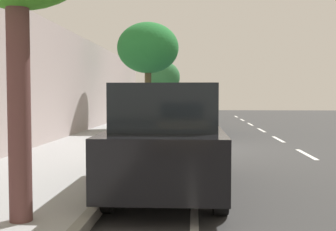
% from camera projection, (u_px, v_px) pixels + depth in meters
% --- Properties ---
extents(ground, '(67.28, 67.28, 0.00)m').
position_uv_depth(ground, '(203.00, 149.00, 13.73)').
color(ground, '#343434').
extents(sidewalk, '(3.41, 42.05, 0.17)m').
position_uv_depth(sidewalk, '(98.00, 145.00, 13.95)').
color(sidewalk, '#9A9A9C').
rests_on(sidewalk, ground).
extents(curb_edge, '(0.16, 42.05, 0.17)m').
position_uv_depth(curb_edge, '(151.00, 146.00, 13.84)').
color(curb_edge, gray).
rests_on(curb_edge, ground).
extents(lane_stripe_centre, '(0.14, 40.00, 0.01)m').
position_uv_depth(lane_stripe_centre, '(290.00, 146.00, 14.55)').
color(lane_stripe_centre, white).
rests_on(lane_stripe_centre, ground).
extents(lane_stripe_bike_edge, '(0.12, 42.05, 0.01)m').
position_uv_depth(lane_stripe_bike_edge, '(194.00, 149.00, 13.75)').
color(lane_stripe_bike_edge, white).
rests_on(lane_stripe_bike_edge, ground).
extents(building_facade, '(0.50, 42.05, 4.34)m').
position_uv_depth(building_facade, '(41.00, 84.00, 13.97)').
color(building_facade, '#A99997').
rests_on(building_facade, ground).
extents(parked_sedan_white_nearest, '(1.90, 4.43, 1.52)m').
position_uv_depth(parked_sedan_white_nearest, '(190.00, 110.00, 28.31)').
color(parked_sedan_white_nearest, white).
rests_on(parked_sedan_white_nearest, ground).
extents(parked_pickup_dark_blue_second, '(2.12, 5.35, 1.95)m').
position_uv_depth(parked_pickup_dark_blue_second, '(186.00, 114.00, 18.99)').
color(parked_pickup_dark_blue_second, navy).
rests_on(parked_pickup_dark_blue_second, ground).
extents(parked_suv_black_mid, '(2.00, 4.72, 1.99)m').
position_uv_depth(parked_suv_black_mid, '(168.00, 137.00, 7.70)').
color(parked_suv_black_mid, black).
rests_on(parked_suv_black_mid, ground).
extents(bicycle_at_curb, '(1.53, 0.87, 0.74)m').
position_uv_depth(bicycle_at_curb, '(167.00, 133.00, 15.33)').
color(bicycle_at_curb, black).
rests_on(bicycle_at_curb, ground).
extents(cyclist_with_backpack, '(0.50, 0.58, 1.62)m').
position_uv_depth(cyclist_with_backpack, '(162.00, 116.00, 15.75)').
color(cyclist_with_backpack, '#C6B284').
rests_on(cyclist_with_backpack, ground).
extents(street_tree_near_cyclist, '(2.32, 2.32, 4.08)m').
position_uv_depth(street_tree_near_cyclist, '(164.00, 78.00, 30.99)').
color(street_tree_near_cyclist, brown).
rests_on(street_tree_near_cyclist, sidewalk).
extents(street_tree_mid_block, '(2.97, 2.97, 5.11)m').
position_uv_depth(street_tree_mid_block, '(148.00, 49.00, 19.93)').
color(street_tree_mid_block, '#4B4329').
rests_on(street_tree_mid_block, sidewalk).
extents(fire_hydrant, '(0.22, 0.22, 0.84)m').
position_uv_depth(fire_hydrant, '(134.00, 133.00, 13.04)').
color(fire_hydrant, red).
rests_on(fire_hydrant, sidewalk).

